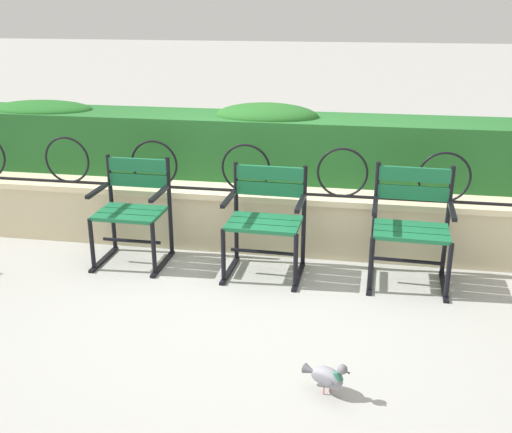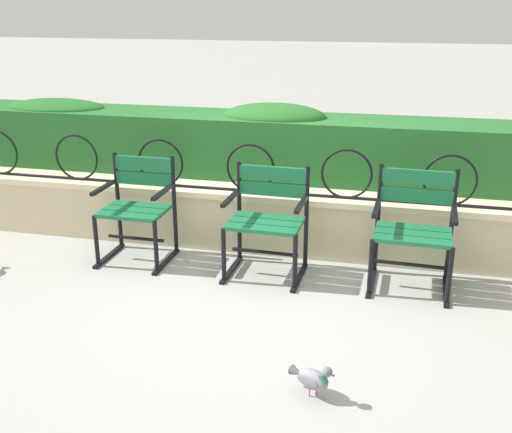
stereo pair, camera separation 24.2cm
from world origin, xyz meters
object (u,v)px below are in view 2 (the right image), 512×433
Objects in this scene: park_chair_right at (414,227)px; pigeon_near_chairs at (313,378)px; park_chair_left at (138,206)px; park_chair_centre at (268,218)px.

park_chair_right is 1.69m from pigeon_near_chairs.
park_chair_left is 0.96× the size of park_chair_right.
park_chair_left is 1.01× the size of park_chair_centre.
pigeon_near_chairs is (-0.52, -1.57, -0.36)m from park_chair_right.
park_chair_left reaches higher than pigeon_near_chairs.
park_chair_centre is 3.16× the size of pigeon_near_chairs.
pigeon_near_chairs is (1.71, -1.59, -0.35)m from park_chair_left.
park_chair_centre is at bearing -178.89° from park_chair_right.
park_chair_right is at bearing 1.11° from park_chair_centre.
park_chair_left is 3.18× the size of pigeon_near_chairs.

